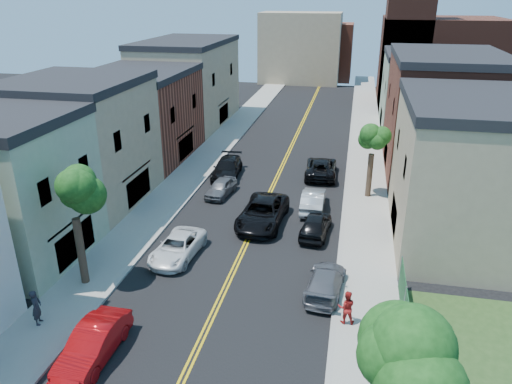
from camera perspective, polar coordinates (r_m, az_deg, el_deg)
The scene contains 29 objects.
sidewalk_left at distance 51.43m, azimuth -4.97°, elevation 5.18°, with size 3.20×100.00×0.15m, color gray.
sidewalk_right at distance 49.45m, azimuth 12.93°, elevation 3.96°, with size 3.20×100.00×0.15m, color gray.
curb_left at distance 50.98m, azimuth -3.07°, elevation 5.07°, with size 0.30×100.00×0.15m, color gray.
curb_right at distance 49.42m, azimuth 10.90°, elevation 4.12°, with size 0.30×100.00×0.15m, color gray.
bldg_left_palegrn at distance 32.66m, azimuth -27.87°, elevation -0.14°, with size 9.00×8.00×8.50m, color gray.
bldg_left_tan_near at distance 39.44m, azimuth -20.02°, elevation 5.16°, with size 9.00×10.00×9.00m, color #998466.
bldg_left_brick at distance 48.90m, azimuth -13.41°, elevation 8.51°, with size 9.00×12.00×8.00m, color brown.
bldg_left_tan_far at distance 61.43m, azimuth -8.03°, elevation 12.41°, with size 9.00×16.00×9.50m, color #998466.
bldg_right_tan at distance 33.73m, azimuth 24.11°, elevation 1.67°, with size 9.00×12.00×9.00m, color #998466.
bldg_right_brick at distance 46.80m, azimuth 21.01°, elevation 8.26°, with size 9.00×14.00×10.00m, color brown.
bldg_right_palegrn at distance 60.51m, azimuth 19.09°, elevation 10.78°, with size 9.00×12.00×8.50m, color gray.
church at distance 75.16m, azimuth 19.96°, elevation 15.10°, with size 16.20×14.20×22.60m.
backdrop_left at distance 90.07m, azimuth 5.24°, elevation 16.55°, with size 14.00×8.00×12.00m, color #998466.
backdrop_center at distance 93.77m, azimuth 8.05°, elevation 16.05°, with size 10.00×8.00×10.00m, color brown.
fence_right at distance 22.07m, azimuth 17.97°, elevation -19.24°, with size 0.04×15.00×1.90m, color #143F1E.
tree_left_mid at distance 26.85m, azimuth -21.13°, elevation 1.80°, with size 5.20×5.20×9.29m.
tree_right_corner at distance 13.76m, azimuth 16.49°, elevation -14.68°, with size 5.80×5.80×10.35m.
tree_right_far at distance 38.26m, azimuth 13.77°, elevation 7.34°, with size 4.40×4.40×8.03m.
red_sedan at distance 23.91m, azimuth -18.63°, elevation -16.59°, with size 1.65×4.74×1.56m, color #AA0B0E.
white_pickup at distance 30.66m, azimuth -9.23°, elevation -6.43°, with size 2.29×4.96×1.38m, color silver.
grey_car_left at distance 39.32m, azimuth -4.15°, elevation 0.54°, with size 1.61×3.99×1.36m, color #525459.
black_car_left at distance 43.26m, azimuth -3.44°, elevation 2.82°, with size 2.23×5.49×1.59m, color black.
grey_car_right at distance 27.25m, azimuth 8.17°, elevation -10.43°, with size 1.89×4.64×1.35m, color #56575D.
black_car_right at distance 33.13m, azimuth 7.04°, elevation -3.86°, with size 1.78×4.42×1.50m, color black.
silver_car_right at distance 36.84m, azimuth 6.76°, elevation -0.96°, with size 1.66×4.75×1.57m, color #ADB0B5.
dark_car_right_far at distance 43.74m, azimuth 7.68°, elevation 2.88°, with size 2.66×5.76×1.60m, color black.
black_suv_lane at distance 34.34m, azimuth 0.78°, elevation -2.45°, with size 2.91×6.31×1.75m, color black.
pedestrian_left at distance 26.66m, azimuth -24.46°, elevation -12.26°, with size 0.68×0.45×1.87m, color #232229.
pedestrian_right at distance 24.86m, azimuth 10.60°, elevation -13.20°, with size 0.87×0.67×1.78m, color #A31A19.
Camera 1 is at (6.34, -6.97, 15.44)m, focal length 33.94 mm.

